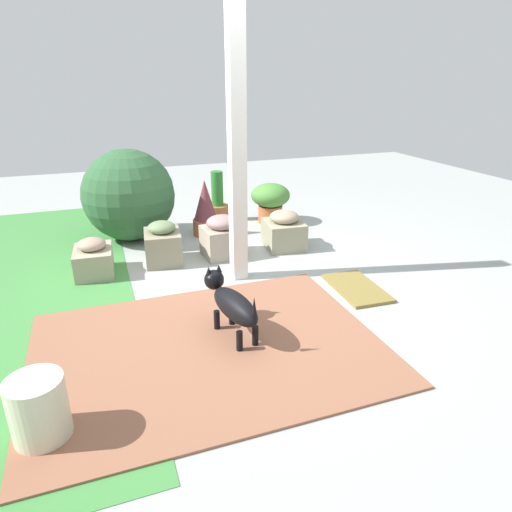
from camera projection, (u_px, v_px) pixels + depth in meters
The scene contains 14 objects.
ground_plane at pixel (245, 283), 4.17m from camera, with size 12.00×12.00×0.00m, color #9AA09C.
brick_path at pixel (209, 348), 3.17m from camera, with size 1.80×2.40×0.02m, color brown.
porch_pillar at pixel (237, 145), 3.84m from camera, with size 0.14×0.14×2.49m, color white.
stone_planter_nearest at pixel (284, 231), 4.98m from camera, with size 0.48×0.45×0.43m.
stone_planter_near at pixel (222, 237), 4.74m from camera, with size 0.41×0.43×0.45m.
stone_planter_mid at pixel (163, 244), 4.58m from camera, with size 0.47×0.40×0.44m.
stone_planter_far at pixel (94, 259), 4.31m from camera, with size 0.48×0.37×0.37m.
round_shrub at pixel (129, 195), 5.13m from camera, with size 1.05×1.05×1.05m, color #2C5632.
terracotta_pot_spiky at pixel (205, 209), 5.33m from camera, with size 0.31×0.31×0.67m.
terracotta_pot_tall at pixel (218, 203), 5.91m from camera, with size 0.28×0.28×0.65m.
terracotta_pot_broad at pixel (270, 199), 5.79m from camera, with size 0.50×0.50×0.51m.
dog at pixel (232, 303), 3.24m from camera, with size 0.68×0.29×0.47m.
ceramic_urn at pixel (39, 410), 2.33m from camera, with size 0.30×0.30×0.37m, color beige.
doormat at pixel (357, 288), 4.05m from camera, with size 0.67×0.39×0.03m, color olive.
Camera 1 is at (-3.58, 1.19, 1.80)m, focal length 31.48 mm.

